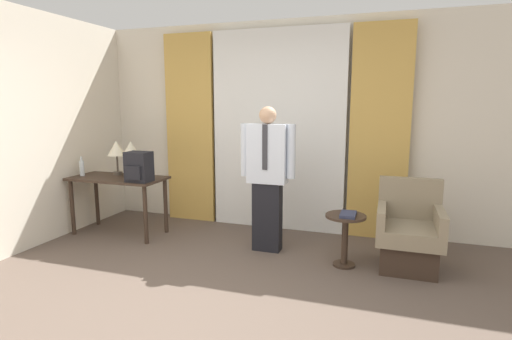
% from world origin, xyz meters
% --- Properties ---
extents(ground_plane, '(16.00, 16.00, 0.00)m').
position_xyz_m(ground_plane, '(0.00, 0.00, 0.00)').
color(ground_plane, brown).
extents(wall_back, '(10.00, 0.06, 2.70)m').
position_xyz_m(wall_back, '(0.00, 2.66, 1.35)').
color(wall_back, silver).
rests_on(wall_back, ground_plane).
extents(curtain_sheer_center, '(1.75, 0.06, 2.58)m').
position_xyz_m(curtain_sheer_center, '(0.00, 2.53, 1.29)').
color(curtain_sheer_center, white).
rests_on(curtain_sheer_center, ground_plane).
extents(curtain_drape_left, '(0.70, 0.06, 2.58)m').
position_xyz_m(curtain_drape_left, '(-1.26, 2.53, 1.29)').
color(curtain_drape_left, gold).
rests_on(curtain_drape_left, ground_plane).
extents(curtain_drape_right, '(0.70, 0.06, 2.58)m').
position_xyz_m(curtain_drape_right, '(1.26, 2.53, 1.29)').
color(curtain_drape_right, gold).
rests_on(curtain_drape_right, ground_plane).
extents(desk, '(1.19, 0.57, 0.73)m').
position_xyz_m(desk, '(-1.84, 1.66, 0.62)').
color(desk, '#38281E').
rests_on(desk, ground_plane).
extents(table_lamp_left, '(0.23, 0.23, 0.44)m').
position_xyz_m(table_lamp_left, '(-1.95, 1.81, 1.06)').
color(table_lamp_left, '#4C4238').
rests_on(table_lamp_left, desk).
extents(table_lamp_right, '(0.23, 0.23, 0.44)m').
position_xyz_m(table_lamp_right, '(-1.73, 1.81, 1.06)').
color(table_lamp_right, '#4C4238').
rests_on(table_lamp_right, desk).
extents(bottle_near_edge, '(0.06, 0.06, 0.25)m').
position_xyz_m(bottle_near_edge, '(-2.33, 1.60, 0.84)').
color(bottle_near_edge, silver).
rests_on(bottle_near_edge, desk).
extents(backpack, '(0.28, 0.24, 0.36)m').
position_xyz_m(backpack, '(-1.41, 1.50, 0.91)').
color(backpack, black).
rests_on(backpack, desk).
extents(person, '(0.63, 0.21, 1.62)m').
position_xyz_m(person, '(0.12, 1.70, 0.88)').
color(person, black).
rests_on(person, ground_plane).
extents(armchair, '(0.62, 0.65, 0.88)m').
position_xyz_m(armchair, '(1.62, 1.68, 0.33)').
color(armchair, '#38281E').
rests_on(armchair, ground_plane).
extents(side_table, '(0.41, 0.41, 0.54)m').
position_xyz_m(side_table, '(1.00, 1.51, 0.37)').
color(side_table, '#38281E').
rests_on(side_table, ground_plane).
extents(book, '(0.15, 0.24, 0.03)m').
position_xyz_m(book, '(1.03, 1.48, 0.56)').
color(book, '#2D334C').
rests_on(book, side_table).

